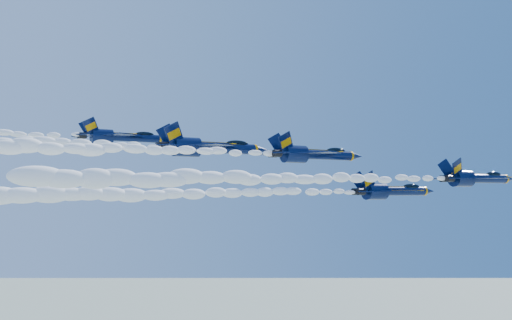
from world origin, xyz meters
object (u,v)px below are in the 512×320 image
jet_fourth (209,147)px  jet_second (391,191)px  jet_fifth (121,137)px  jet_lead (476,178)px  jet_third (313,154)px

jet_fourth → jet_second: bearing=-30.0°
jet_second → jet_fifth: bearing=146.7°
jet_second → jet_fifth: (-35.92, 23.59, 8.69)m
jet_second → jet_lead: bearing=-54.7°
jet_fourth → jet_fifth: 14.71m
jet_lead → jet_third: 24.27m
jet_second → jet_third: size_ratio=0.95×
jet_lead → jet_fifth: (-43.09, 33.70, 6.85)m
jet_third → jet_fourth: (-13.65, 8.81, 1.15)m
jet_lead → jet_fifth: jet_fifth is taller
jet_fourth → jet_third: bearing=-32.9°
jet_lead → jet_third: size_ratio=0.89×
jet_third → jet_second: bearing=-26.3°
jet_lead → jet_third: bearing=139.4°
jet_lead → jet_second: bearing=125.3°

